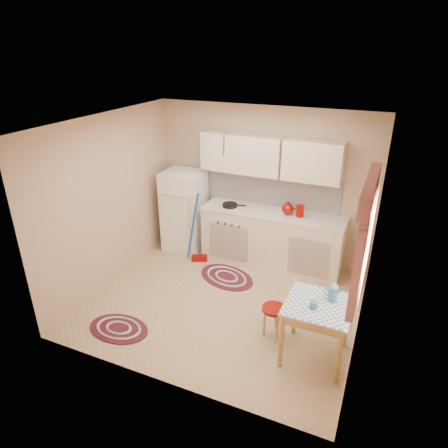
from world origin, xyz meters
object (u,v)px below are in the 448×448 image
at_px(base_cabinets, 271,240).
at_px(stool, 273,322).
at_px(fridge, 184,211).
at_px(table, 315,331).

relative_size(base_cabinets, stool, 5.36).
bearing_deg(stool, base_cabinets, 108.35).
bearing_deg(base_cabinets, fridge, -178.17).
bearing_deg(fridge, stool, -37.91).
distance_m(fridge, base_cabinets, 1.58).
relative_size(base_cabinets, table, 3.12).
height_order(base_cabinets, table, base_cabinets).
bearing_deg(stool, fridge, 142.09).
xyz_separation_m(fridge, table, (2.66, -1.81, -0.34)).
xyz_separation_m(table, stool, (-0.53, 0.15, -0.15)).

